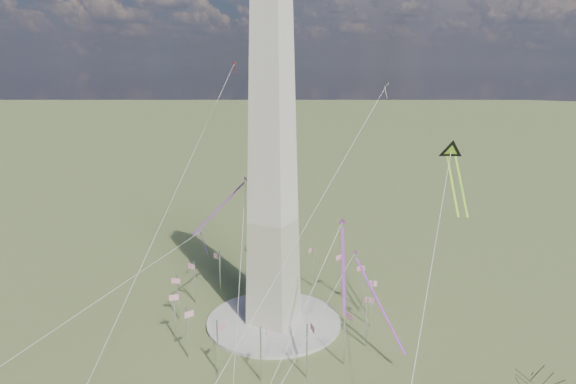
% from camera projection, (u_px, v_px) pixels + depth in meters
% --- Properties ---
extents(ground, '(2000.00, 2000.00, 0.00)m').
position_uv_depth(ground, '(274.00, 323.00, 138.22)').
color(ground, '#475E2F').
rests_on(ground, ground).
extents(plaza, '(36.00, 36.00, 0.80)m').
position_uv_depth(plaza, '(274.00, 321.00, 138.13)').
color(plaza, '#B8B5A8').
rests_on(plaza, ground).
extents(washington_monument, '(15.56, 15.56, 100.00)m').
position_uv_depth(washington_monument, '(273.00, 147.00, 126.61)').
color(washington_monument, '#A69C8B').
rests_on(washington_monument, plaza).
extents(flagpole_ring, '(54.40, 54.40, 13.00)m').
position_uv_depth(flagpole_ring, '(274.00, 298.00, 136.46)').
color(flagpole_ring, silver).
rests_on(flagpole_ring, ground).
extents(tree_near, '(8.67, 8.67, 15.18)m').
position_uv_depth(tree_near, '(531.00, 383.00, 94.28)').
color(tree_near, '#4A352D').
rests_on(tree_near, ground).
extents(kite_delta_black, '(10.40, 17.47, 14.34)m').
position_uv_depth(kite_delta_black, '(452.00, 155.00, 118.92)').
color(kite_delta_black, black).
rests_on(kite_delta_black, ground).
extents(kite_diamond_purple, '(2.15, 3.09, 9.39)m').
position_uv_depth(kite_diamond_purple, '(203.00, 233.00, 152.30)').
color(kite_diamond_purple, '#3C1974').
rests_on(kite_diamond_purple, ground).
extents(kite_streamer_left, '(9.08, 18.84, 13.75)m').
position_uv_depth(kite_streamer_left, '(343.00, 253.00, 109.55)').
color(kite_streamer_left, '#F7274C').
rests_on(kite_streamer_left, ground).
extents(kite_streamer_mid, '(6.66, 17.78, 12.58)m').
position_uv_depth(kite_streamer_mid, '(227.00, 199.00, 135.15)').
color(kite_streamer_mid, '#F7274C').
rests_on(kite_streamer_mid, ground).
extents(kite_streamer_right, '(19.51, 17.30, 16.94)m').
position_uv_depth(kite_streamer_right, '(370.00, 285.00, 126.63)').
color(kite_streamer_right, '#F7274C').
rests_on(kite_streamer_right, ground).
extents(kite_small_red, '(1.21, 1.77, 4.39)m').
position_uv_depth(kite_small_red, '(234.00, 65.00, 171.71)').
color(kite_small_red, red).
rests_on(kite_small_red, ground).
extents(kite_small_white, '(1.23, 2.01, 4.62)m').
position_uv_depth(kite_small_white, '(386.00, 87.00, 154.86)').
color(kite_small_white, silver).
rests_on(kite_small_white, ground).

